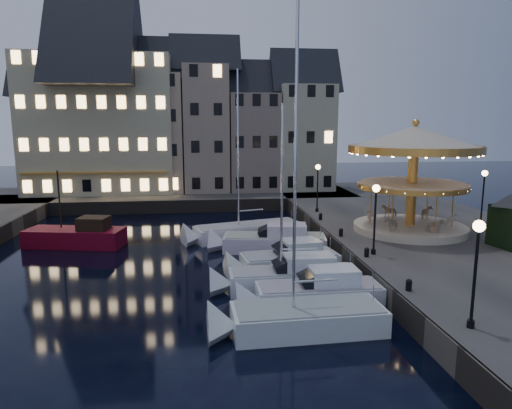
{
  "coord_description": "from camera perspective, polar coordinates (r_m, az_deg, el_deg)",
  "views": [
    {
      "loc": [
        -2.81,
        -24.17,
        8.92
      ],
      "look_at": [
        1.0,
        8.0,
        3.2
      ],
      "focal_mm": 32.0,
      "sensor_mm": 36.0,
      "label": 1
    }
  ],
  "objects": [
    {
      "name": "townhouse_ne",
      "position": [
        54.51,
        -0.43,
        8.81
      ],
      "size": [
        6.16,
        8.0,
        12.8
      ],
      "color": "gray",
      "rests_on": "quay_north"
    },
    {
      "name": "motorboat_f",
      "position": [
        35.96,
        -1.8,
        -3.49
      ],
      "size": [
        9.49,
        4.98,
        12.68
      ],
      "color": "silver",
      "rests_on": "ground"
    },
    {
      "name": "streetlamp_b",
      "position": [
        27.52,
        14.69,
        -0.58
      ],
      "size": [
        0.44,
        0.44,
        4.17
      ],
      "color": "black",
      "rests_on": "quay_east"
    },
    {
      "name": "quaywall_e",
      "position": [
        32.5,
        9.24,
        -4.86
      ],
      "size": [
        0.15,
        44.0,
        1.3
      ],
      "primitive_type": "cube",
      "color": "#47423A",
      "rests_on": "ground"
    },
    {
      "name": "streetlamp_c",
      "position": [
        40.24,
        7.71,
        2.92
      ],
      "size": [
        0.44,
        0.44,
        4.17
      ],
      "color": "black",
      "rests_on": "quay_east"
    },
    {
      "name": "bollard_d",
      "position": [
        37.13,
        8.07,
        -1.45
      ],
      "size": [
        0.3,
        0.3,
        0.57
      ],
      "color": "black",
      "rests_on": "quay_east"
    },
    {
      "name": "bollard_c",
      "position": [
        31.97,
        10.57,
        -3.39
      ],
      "size": [
        0.3,
        0.3,
        0.57
      ],
      "color": "black",
      "rests_on": "quay_east"
    },
    {
      "name": "motorboat_b",
      "position": [
        23.06,
        6.81,
        -11.1
      ],
      "size": [
        7.17,
        2.04,
        2.15
      ],
      "color": "silver",
      "rests_on": "ground"
    },
    {
      "name": "motorboat_a",
      "position": [
        20.44,
        4.88,
        -14.23
      ],
      "size": [
        7.67,
        2.77,
        12.81
      ],
      "color": "silver",
      "rests_on": "ground"
    },
    {
      "name": "townhouse_na",
      "position": [
        56.69,
        -24.12,
        7.99
      ],
      "size": [
        5.5,
        8.0,
        12.8
      ],
      "color": "slate",
      "rests_on": "quay_north"
    },
    {
      "name": "townhouse_nb",
      "position": [
        55.33,
        -18.7,
        8.83
      ],
      "size": [
        6.16,
        8.0,
        13.8
      ],
      "color": "gray",
      "rests_on": "quay_north"
    },
    {
      "name": "hotel_corner",
      "position": [
        55.32,
        -18.74,
        10.38
      ],
      "size": [
        17.6,
        9.0,
        16.8
      ],
      "color": "#BFB992",
      "rests_on": "quay_north"
    },
    {
      "name": "bollard_b",
      "position": [
        27.4,
        13.67,
        -5.77
      ],
      "size": [
        0.3,
        0.3,
        0.57
      ],
      "color": "black",
      "rests_on": "quay_east"
    },
    {
      "name": "motorboat_c",
      "position": [
        25.1,
        3.8,
        -9.18
      ],
      "size": [
        8.05,
        2.09,
        10.71
      ],
      "color": "silver",
      "rests_on": "ground"
    },
    {
      "name": "quay_north",
      "position": [
        53.07,
        -12.28,
        0.82
      ],
      "size": [
        44.0,
        12.0,
        1.3
      ],
      "primitive_type": "cube",
      "color": "#474442",
      "rests_on": "ground"
    },
    {
      "name": "red_fishing_boat",
      "position": [
        36.29,
        -21.43,
        -3.8
      ],
      "size": [
        7.4,
        3.77,
        5.82
      ],
      "color": "maroon",
      "rests_on": "ground"
    },
    {
      "name": "motorboat_e",
      "position": [
        32.6,
        1.6,
        -4.7
      ],
      "size": [
        8.34,
        3.57,
        2.15
      ],
      "color": "silver",
      "rests_on": "ground"
    },
    {
      "name": "motorboat_d",
      "position": [
        28.04,
        3.43,
        -7.18
      ],
      "size": [
        7.01,
        3.09,
        2.15
      ],
      "color": "silver",
      "rests_on": "ground"
    },
    {
      "name": "streetlamp_a",
      "position": [
        18.82,
        25.83,
        -6.11
      ],
      "size": [
        0.44,
        0.44,
        4.17
      ],
      "color": "black",
      "rests_on": "quay_east"
    },
    {
      "name": "carousel",
      "position": [
        34.03,
        19.13,
        5.47
      ],
      "size": [
        9.11,
        9.11,
        7.97
      ],
      "color": "#C3B297",
      "rests_on": "quay_east"
    },
    {
      "name": "townhouse_nd",
      "position": [
        54.17,
        -6.26,
        10.33
      ],
      "size": [
        5.5,
        8.0,
        15.8
      ],
      "color": "gray",
      "rests_on": "quay_north"
    },
    {
      "name": "quay_east",
      "position": [
        35.51,
        21.79,
        -4.18
      ],
      "size": [
        16.0,
        56.0,
        1.3
      ],
      "primitive_type": "cube",
      "color": "#474442",
      "rests_on": "ground"
    },
    {
      "name": "ground",
      "position": [
        25.91,
        -0.12,
        -10.12
      ],
      "size": [
        160.0,
        160.0,
        0.0
      ],
      "primitive_type": "plane",
      "color": "black",
      "rests_on": "ground"
    },
    {
      "name": "townhouse_nc",
      "position": [
        54.42,
        -12.4,
        9.63
      ],
      "size": [
        6.82,
        8.0,
        14.8
      ],
      "color": "tan",
      "rests_on": "quay_north"
    },
    {
      "name": "streetlamp_d",
      "position": [
        38.89,
        26.55,
        1.71
      ],
      "size": [
        0.44,
        0.44,
        4.17
      ],
      "color": "black",
      "rests_on": "quay_east"
    },
    {
      "name": "quaywall_n",
      "position": [
        47.01,
        -10.54,
        -0.29
      ],
      "size": [
        48.0,
        0.15,
        1.3
      ],
      "primitive_type": "cube",
      "color": "#47423A",
      "rests_on": "ground"
    },
    {
      "name": "bollard_a",
      "position": [
        22.57,
        18.56,
        -9.44
      ],
      "size": [
        0.3,
        0.3,
        0.57
      ],
      "color": "black",
      "rests_on": "quay_east"
    },
    {
      "name": "townhouse_nf",
      "position": [
        55.5,
        5.88,
        9.3
      ],
      "size": [
        6.82,
        8.0,
        13.8
      ],
      "color": "#A9A78A",
      "rests_on": "quay_north"
    }
  ]
}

